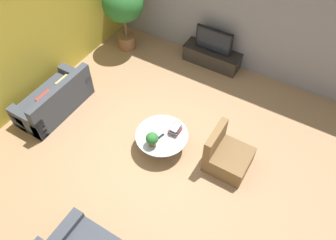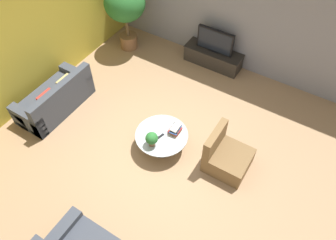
{
  "view_description": "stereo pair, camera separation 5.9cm",
  "coord_description": "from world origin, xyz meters",
  "px_view_note": "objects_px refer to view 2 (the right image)",
  "views": [
    {
      "loc": [
        2.18,
        -3.28,
        5.52
      ],
      "look_at": [
        0.02,
        0.32,
        0.55
      ],
      "focal_mm": 35.0,
      "sensor_mm": 36.0,
      "label": 1
    },
    {
      "loc": [
        2.23,
        -3.25,
        5.52
      ],
      "look_at": [
        0.02,
        0.32,
        0.55
      ],
      "focal_mm": 35.0,
      "sensor_mm": 36.0,
      "label": 2
    }
  ],
  "objects_px": {
    "armchair_wicker": "(226,157)",
    "potted_palm_tall": "(125,6)",
    "television": "(215,41)",
    "potted_plant_tabletop": "(152,139)",
    "media_console": "(213,57)",
    "coffee_table": "(162,138)",
    "couch_by_wall": "(56,99)"
  },
  "relations": [
    {
      "from": "potted_palm_tall",
      "to": "couch_by_wall",
      "type": "bearing_deg",
      "value": -90.87
    },
    {
      "from": "television",
      "to": "couch_by_wall",
      "type": "bearing_deg",
      "value": -125.44
    },
    {
      "from": "couch_by_wall",
      "to": "potted_plant_tabletop",
      "type": "bearing_deg",
      "value": 90.72
    },
    {
      "from": "television",
      "to": "potted_plant_tabletop",
      "type": "height_order",
      "value": "television"
    },
    {
      "from": "couch_by_wall",
      "to": "media_console",
      "type": "bearing_deg",
      "value": 144.58
    },
    {
      "from": "television",
      "to": "potted_palm_tall",
      "type": "relative_size",
      "value": 0.53
    },
    {
      "from": "coffee_table",
      "to": "couch_by_wall",
      "type": "relative_size",
      "value": 0.61
    },
    {
      "from": "potted_palm_tall",
      "to": "coffee_table",
      "type": "bearing_deg",
      "value": -42.71
    },
    {
      "from": "armchair_wicker",
      "to": "potted_plant_tabletop",
      "type": "relative_size",
      "value": 2.7
    },
    {
      "from": "potted_plant_tabletop",
      "to": "television",
      "type": "bearing_deg",
      "value": 94.74
    },
    {
      "from": "couch_by_wall",
      "to": "coffee_table",
      "type": "bearing_deg",
      "value": 97.25
    },
    {
      "from": "armchair_wicker",
      "to": "potted_palm_tall",
      "type": "distance_m",
      "value": 4.46
    },
    {
      "from": "media_console",
      "to": "coffee_table",
      "type": "relative_size",
      "value": 1.39
    },
    {
      "from": "couch_by_wall",
      "to": "potted_plant_tabletop",
      "type": "xyz_separation_m",
      "value": [
        2.55,
        0.03,
        0.29
      ]
    },
    {
      "from": "couch_by_wall",
      "to": "armchair_wicker",
      "type": "bearing_deg",
      "value": 98.87
    },
    {
      "from": "coffee_table",
      "to": "potted_plant_tabletop",
      "type": "xyz_separation_m",
      "value": [
        -0.03,
        -0.3,
        0.3
      ]
    },
    {
      "from": "potted_plant_tabletop",
      "to": "coffee_table",
      "type": "bearing_deg",
      "value": 84.18
    },
    {
      "from": "couch_by_wall",
      "to": "potted_palm_tall",
      "type": "bearing_deg",
      "value": 179.13
    },
    {
      "from": "media_console",
      "to": "coffee_table",
      "type": "xyz_separation_m",
      "value": [
        0.29,
        -2.89,
        0.05
      ]
    },
    {
      "from": "couch_by_wall",
      "to": "armchair_wicker",
      "type": "relative_size",
      "value": 2.0
    },
    {
      "from": "media_console",
      "to": "couch_by_wall",
      "type": "xyz_separation_m",
      "value": [
        -2.29,
        -3.22,
        0.06
      ]
    },
    {
      "from": "coffee_table",
      "to": "potted_plant_tabletop",
      "type": "height_order",
      "value": "potted_plant_tabletop"
    },
    {
      "from": "television",
      "to": "couch_by_wall",
      "type": "xyz_separation_m",
      "value": [
        -2.29,
        -3.22,
        -0.43
      ]
    },
    {
      "from": "couch_by_wall",
      "to": "television",
      "type": "bearing_deg",
      "value": 144.56
    },
    {
      "from": "media_console",
      "to": "armchair_wicker",
      "type": "xyz_separation_m",
      "value": [
        1.58,
        -2.62,
        0.05
      ]
    },
    {
      "from": "television",
      "to": "armchair_wicker",
      "type": "height_order",
      "value": "television"
    },
    {
      "from": "coffee_table",
      "to": "potted_palm_tall",
      "type": "bearing_deg",
      "value": 137.29
    },
    {
      "from": "armchair_wicker",
      "to": "potted_plant_tabletop",
      "type": "distance_m",
      "value": 1.47
    },
    {
      "from": "couch_by_wall",
      "to": "potted_palm_tall",
      "type": "distance_m",
      "value": 2.83
    },
    {
      "from": "couch_by_wall",
      "to": "potted_plant_tabletop",
      "type": "distance_m",
      "value": 2.57
    },
    {
      "from": "media_console",
      "to": "television",
      "type": "xyz_separation_m",
      "value": [
        -0.0,
        -0.0,
        0.5
      ]
    },
    {
      "from": "coffee_table",
      "to": "couch_by_wall",
      "type": "xyz_separation_m",
      "value": [
        -2.58,
        -0.33,
        0.01
      ]
    }
  ]
}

